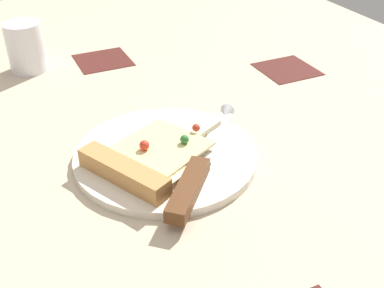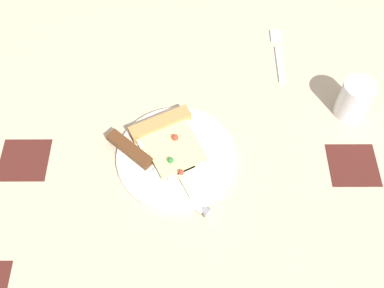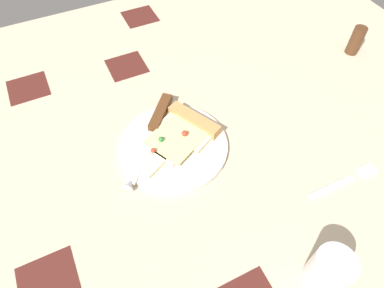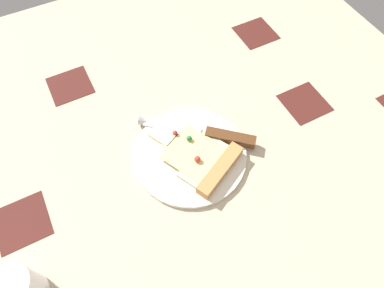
{
  "view_description": "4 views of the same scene",
  "coord_description": "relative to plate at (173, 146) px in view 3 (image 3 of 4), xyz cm",
  "views": [
    {
      "loc": [
        54.3,
        -9.02,
        33.75
      ],
      "look_at": [
        10.16,
        11.59,
        2.04
      ],
      "focal_mm": 45.25,
      "sensor_mm": 36.0,
      "label": 1
    },
    {
      "loc": [
        6.31,
        51.8,
        72.76
      ],
      "look_at": [
        6.18,
        7.94,
        3.92
      ],
      "focal_mm": 42.65,
      "sensor_mm": 36.0,
      "label": 2
    },
    {
      "loc": [
        -29.65,
        22.93,
        55.64
      ],
      "look_at": [
        5.47,
        6.02,
        3.97
      ],
      "focal_mm": 31.59,
      "sensor_mm": 36.0,
      "label": 3
    },
    {
      "loc": [
        -5.46,
        -20.54,
        58.55
      ],
      "look_at": [
        9.95,
        9.42,
        2.63
      ],
      "focal_mm": 31.73,
      "sensor_mm": 36.0,
      "label": 4
    }
  ],
  "objects": [
    {
      "name": "ground_plane",
      "position": [
        -9.01,
        -8.52,
        -2.01
      ],
      "size": [
        136.11,
        136.11,
        3.0
      ],
      "color": "#C6B293",
      "rests_on": "ground"
    },
    {
      "name": "plate",
      "position": [
        0.0,
        0.0,
        0.0
      ],
      "size": [
        22.19,
        22.19,
        1.02
      ],
      "primitive_type": "cylinder",
      "color": "silver",
      "rests_on": "ground_plane"
    },
    {
      "name": "pizza_slice",
      "position": [
        1.18,
        -2.33,
        1.3
      ],
      "size": [
        14.99,
        19.05,
        2.5
      ],
      "rotation": [
        0.0,
        0.0,
        0.46
      ],
      "color": "beige",
      "rests_on": "plate"
    },
    {
      "name": "knife",
      "position": [
        5.12,
        2.16,
        1.12
      ],
      "size": [
        19.45,
        17.38,
        2.45
      ],
      "rotation": [
        0.0,
        0.0,
        0.85
      ],
      "color": "silver",
      "rests_on": "plate"
    },
    {
      "name": "drinking_glass",
      "position": [
        -33.89,
        -10.6,
        3.51
      ],
      "size": [
        6.04,
        6.04,
        8.05
      ],
      "primitive_type": "cylinder",
      "color": "white",
      "rests_on": "ground_plane"
    },
    {
      "name": "pepper_shaker",
      "position": [
        8.19,
        -54.0,
        3.1
      ],
      "size": [
        3.13,
        3.13,
        7.23
      ],
      "primitive_type": "cylinder",
      "color": "#4C2D19",
      "rests_on": "ground_plane"
    },
    {
      "name": "fork",
      "position": [
        -21.62,
        -26.59,
        -0.11
      ],
      "size": [
        2.41,
        15.31,
        0.8
      ],
      "rotation": [
        0.0,
        0.0,
        3.14
      ],
      "color": "silver",
      "rests_on": "ground_plane"
    }
  ]
}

